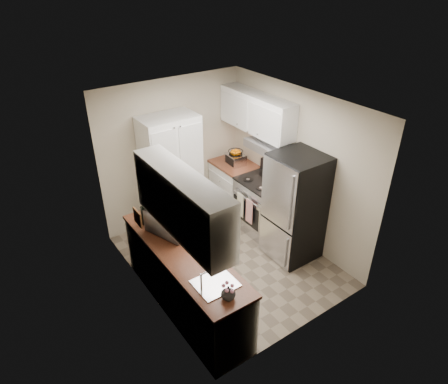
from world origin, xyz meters
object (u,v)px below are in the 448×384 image
(pantry_cabinet, at_px, (172,175))
(electric_range, at_px, (261,204))
(toaster_oven, at_px, (236,159))
(wine_bottle, at_px, (144,213))
(microwave, at_px, (171,221))
(refrigerator, at_px, (295,207))

(pantry_cabinet, height_order, electric_range, pantry_cabinet)
(pantry_cabinet, bearing_deg, electric_range, -38.22)
(pantry_cabinet, relative_size, toaster_oven, 5.99)
(electric_range, relative_size, wine_bottle, 3.33)
(microwave, bearing_deg, electric_range, -98.64)
(pantry_cabinet, relative_size, wine_bottle, 5.90)
(refrigerator, height_order, toaster_oven, refrigerator)
(wine_bottle, relative_size, toaster_oven, 1.01)
(wine_bottle, bearing_deg, electric_range, 0.23)
(refrigerator, bearing_deg, wine_bottle, 159.03)
(electric_range, xyz_separation_m, refrigerator, (-0.03, -0.80, 0.37))
(wine_bottle, bearing_deg, refrigerator, -20.97)
(electric_range, bearing_deg, microwave, -168.94)
(pantry_cabinet, relative_size, refrigerator, 1.18)
(microwave, height_order, toaster_oven, microwave)
(pantry_cabinet, relative_size, electric_range, 1.77)
(pantry_cabinet, distance_m, electric_range, 1.58)
(refrigerator, height_order, wine_bottle, refrigerator)
(wine_bottle, height_order, toaster_oven, wine_bottle)
(refrigerator, bearing_deg, microwave, 166.87)
(pantry_cabinet, height_order, refrigerator, pantry_cabinet)
(microwave, height_order, wine_bottle, wine_bottle)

